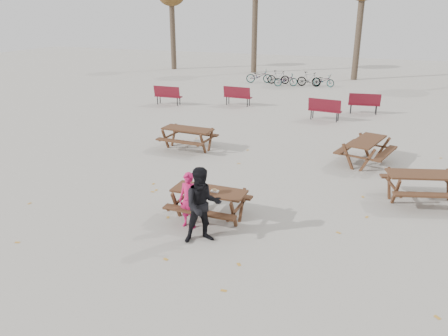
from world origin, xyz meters
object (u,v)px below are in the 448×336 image
(main_picnic_table, at_px, (209,197))
(picnic_table_east, at_px, (423,188))
(picnic_table_north, at_px, (188,139))
(soda_bottle, at_px, (206,190))
(picnic_table_far, at_px, (366,152))
(child, at_px, (189,200))
(adult, at_px, (203,205))
(food_tray, at_px, (215,191))

(main_picnic_table, distance_m, picnic_table_east, 5.76)
(picnic_table_east, xyz_separation_m, picnic_table_north, (-7.88, 1.93, -0.01))
(main_picnic_table, bearing_deg, soda_bottle, -86.94)
(picnic_table_north, bearing_deg, main_picnic_table, -56.46)
(picnic_table_north, distance_m, picnic_table_far, 6.26)
(child, height_order, adult, adult)
(adult, xyz_separation_m, picnic_table_far, (2.95, 6.73, -0.46))
(soda_bottle, xyz_separation_m, picnic_table_east, (4.90, 3.20, -0.44))
(soda_bottle, height_order, picnic_table_far, soda_bottle)
(main_picnic_table, relative_size, picnic_table_east, 0.95)
(adult, bearing_deg, picnic_table_north, 85.01)
(main_picnic_table, bearing_deg, food_tray, -17.91)
(main_picnic_table, bearing_deg, picnic_table_north, 121.00)
(food_tray, height_order, picnic_table_east, picnic_table_east)
(picnic_table_east, relative_size, picnic_table_north, 1.02)
(food_tray, relative_size, picnic_table_far, 0.09)
(picnic_table_north, bearing_deg, child, -61.36)
(main_picnic_table, height_order, food_tray, food_tray)
(soda_bottle, relative_size, adult, 0.10)
(soda_bottle, bearing_deg, food_tray, 39.65)
(child, distance_m, adult, 0.79)
(soda_bottle, height_order, picnic_table_north, soda_bottle)
(adult, relative_size, picnic_table_far, 0.91)
(food_tray, xyz_separation_m, picnic_table_north, (-3.14, 4.99, -0.39))
(picnic_table_far, bearing_deg, picnic_table_east, -133.96)
(main_picnic_table, distance_m, soda_bottle, 0.32)
(soda_bottle, xyz_separation_m, adult, (0.29, -0.86, 0.02))
(picnic_table_east, bearing_deg, picnic_table_north, 149.30)
(adult, bearing_deg, picnic_table_east, 7.71)
(adult, bearing_deg, main_picnic_table, 72.36)
(main_picnic_table, height_order, adult, adult)
(food_tray, bearing_deg, picnic_table_east, 32.87)
(adult, bearing_deg, picnic_table_far, 32.73)
(main_picnic_table, xyz_separation_m, adult, (0.30, -1.05, 0.28))
(food_tray, height_order, picnic_table_far, picnic_table_far)
(soda_bottle, xyz_separation_m, child, (-0.29, -0.35, -0.16))
(food_tray, xyz_separation_m, soda_bottle, (-0.17, -0.14, 0.05))
(child, xyz_separation_m, picnic_table_east, (5.19, 3.55, -0.27))
(food_tray, height_order, picnic_table_north, food_tray)
(picnic_table_far, bearing_deg, main_picnic_table, 164.37)
(picnic_table_east, bearing_deg, soda_bottle, -163.83)
(child, distance_m, picnic_table_east, 6.30)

